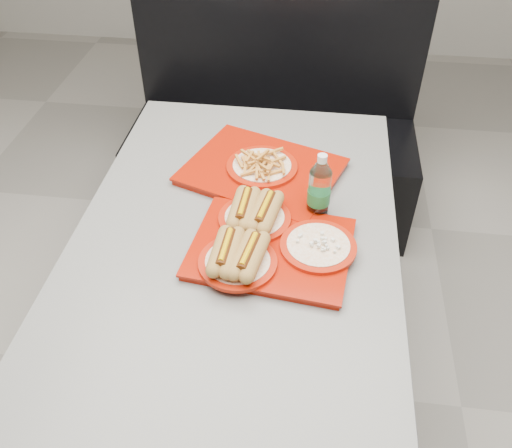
# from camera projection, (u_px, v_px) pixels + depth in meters

# --- Properties ---
(ground) EXTENTS (6.00, 6.00, 0.00)m
(ground) POSITION_uv_depth(u_px,v_px,m) (240.00, 381.00, 2.01)
(ground) COLOR gray
(ground) RESTS_ON ground
(diner_table) EXTENTS (0.92, 1.42, 0.75)m
(diner_table) POSITION_uv_depth(u_px,v_px,m) (237.00, 273.00, 1.62)
(diner_table) COLOR black
(diner_table) RESTS_ON ground
(booth_bench) EXTENTS (1.30, 0.57, 1.35)m
(booth_bench) POSITION_uv_depth(u_px,v_px,m) (274.00, 132.00, 2.56)
(booth_bench) COLOR black
(booth_bench) RESTS_ON ground
(tray_near) EXTENTS (0.45, 0.39, 0.09)m
(tray_near) POSITION_uv_depth(u_px,v_px,m) (265.00, 241.00, 1.44)
(tray_near) COLOR #9A1404
(tray_near) RESTS_ON diner_table
(tray_far) EXTENTS (0.55, 0.49, 0.09)m
(tray_far) POSITION_uv_depth(u_px,v_px,m) (262.00, 168.00, 1.70)
(tray_far) COLOR #9A1404
(tray_far) RESTS_ON diner_table
(water_bottle) EXTENTS (0.07, 0.07, 0.21)m
(water_bottle) POSITION_uv_depth(u_px,v_px,m) (319.00, 190.00, 1.51)
(water_bottle) COLOR silver
(water_bottle) RESTS_ON diner_table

